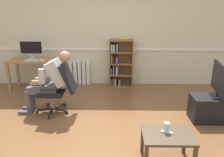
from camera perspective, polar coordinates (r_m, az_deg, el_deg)
name	(u,v)px	position (r m, az deg, el deg)	size (l,w,h in m)	color
ground_plane	(101,137)	(3.69, -2.67, -14.51)	(18.00, 18.00, 0.00)	brown
back_wall	(107,32)	(5.80, -1.16, 11.59)	(12.00, 0.13, 2.70)	beige
computer_desk	(33,64)	(5.79, -19.24, 3.40)	(1.11, 0.59, 0.76)	#9E7547
imac_monitor	(31,48)	(5.80, -19.72, 7.19)	(0.56, 0.14, 0.43)	silver
keyboard	(32,60)	(5.62, -19.53, 4.36)	(0.36, 0.12, 0.02)	silver
computer_mouse	(42,60)	(5.56, -17.22, 4.51)	(0.06, 0.10, 0.03)	white
bookshelf	(120,63)	(5.72, 1.91, 3.84)	(0.60, 0.29, 1.24)	brown
radiator	(75,73)	(5.99, -9.25, 1.36)	(0.77, 0.08, 0.61)	white
office_chair	(59,87)	(4.38, -13.21, -1.99)	(0.78, 0.61, 0.98)	black
person_seated	(49,80)	(4.38, -15.49, -0.45)	(1.03, 0.40, 1.21)	#4C4C51
tv_stand	(215,108)	(4.47, 24.55, -6.89)	(0.85, 0.42, 0.45)	black
tv_screen	(219,80)	(4.29, 25.47, -0.40)	(0.25, 0.88, 0.58)	black
coffee_table	(168,139)	(3.07, 13.83, -14.51)	(0.64, 0.48, 0.42)	#4C3D2D
drinking_glass	(167,127)	(3.04, 13.61, -11.90)	(0.08, 0.08, 0.13)	silver
spare_remote	(167,132)	(3.06, 13.62, -13.02)	(0.04, 0.15, 0.02)	white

